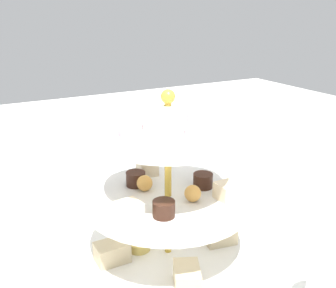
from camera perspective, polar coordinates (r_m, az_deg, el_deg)
ground_plane at (r=0.64m, az=0.00°, el=-15.85°), size 2.40×2.40×0.00m
tiered_serving_stand at (r=0.60m, az=-0.05°, el=-9.58°), size 0.30×0.30×0.26m
water_glass_tall_right at (r=0.80m, az=-12.31°, el=-3.82°), size 0.07×0.07×0.12m
butter_knife_left at (r=0.87m, az=13.27°, el=-6.21°), size 0.09×0.16×0.00m
water_glass_mid_back at (r=0.55m, az=22.51°, el=-18.53°), size 0.06×0.06×0.09m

